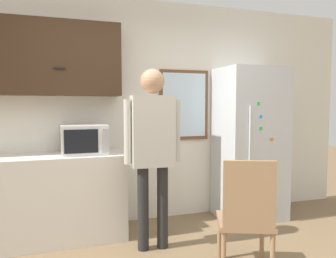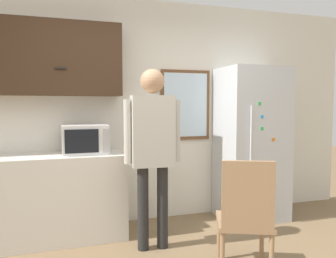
# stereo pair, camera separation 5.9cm
# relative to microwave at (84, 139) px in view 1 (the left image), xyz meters

# --- Properties ---
(back_wall) EXTENTS (6.00, 0.06, 2.70)m
(back_wall) POSITION_rel_microwave_xyz_m (0.62, 0.33, 0.28)
(back_wall) COLOR silver
(back_wall) RESTS_ON ground_plane
(counter) EXTENTS (1.99, 0.60, 0.91)m
(counter) POSITION_rel_microwave_xyz_m (-0.58, -0.00, -0.61)
(counter) COLOR silver
(counter) RESTS_ON ground_plane
(upper_cabinets) EXTENTS (1.99, 0.33, 0.79)m
(upper_cabinets) POSITION_rel_microwave_xyz_m (-0.58, 0.15, 0.86)
(upper_cabinets) COLOR #3D2819
(microwave) EXTENTS (0.48, 0.43, 0.31)m
(microwave) POSITION_rel_microwave_xyz_m (0.00, 0.00, 0.00)
(microwave) COLOR white
(microwave) RESTS_ON counter
(person) EXTENTS (0.56, 0.24, 1.78)m
(person) POSITION_rel_microwave_xyz_m (0.61, -0.54, 0.03)
(person) COLOR black
(person) RESTS_ON ground_plane
(refrigerator) EXTENTS (0.78, 0.67, 1.89)m
(refrigerator) POSITION_rel_microwave_xyz_m (2.03, -0.03, -0.12)
(refrigerator) COLOR silver
(refrigerator) RESTS_ON ground_plane
(chair) EXTENTS (0.59, 0.59, 1.00)m
(chair) POSITION_rel_microwave_xyz_m (1.21, -1.30, -0.53)
(chair) COLOR #997551
(chair) RESTS_ON ground_plane
(window) EXTENTS (0.65, 0.05, 0.88)m
(window) POSITION_rel_microwave_xyz_m (1.26, 0.29, 0.36)
(window) COLOR brown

